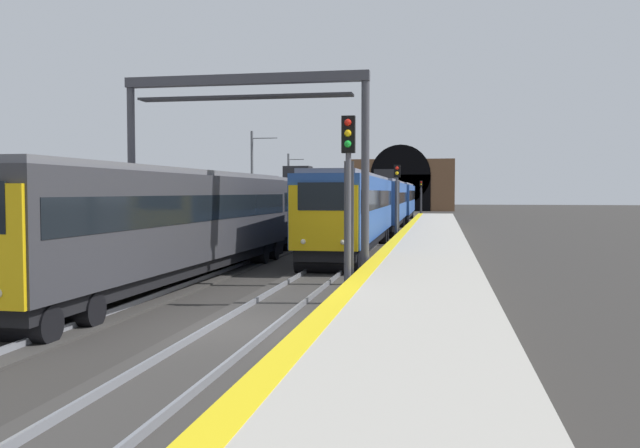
{
  "coord_description": "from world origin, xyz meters",
  "views": [
    {
      "loc": [
        -14.98,
        -4.53,
        3.27
      ],
      "look_at": [
        17.01,
        1.3,
        1.7
      ],
      "focal_mm": 37.42,
      "sensor_mm": 36.0,
      "label": 1
    }
  ],
  "objects_px": {
    "train_main_approaching": "(385,203)",
    "railway_signal_near": "(348,192)",
    "train_adjacent_platform": "(255,211)",
    "railway_signal_far": "(421,196)",
    "overhead_signal_gantry": "(244,126)",
    "catenary_mast_near": "(289,188)",
    "catenary_mast_far": "(252,180)",
    "railway_signal_mid": "(397,199)"
  },
  "relations": [
    {
      "from": "train_main_approaching",
      "to": "railway_signal_near",
      "type": "distance_m",
      "value": 35.43
    },
    {
      "from": "train_main_approaching",
      "to": "train_adjacent_platform",
      "type": "relative_size",
      "value": 1.43
    },
    {
      "from": "railway_signal_far",
      "to": "railway_signal_near",
      "type": "bearing_deg",
      "value": 0.0
    },
    {
      "from": "train_main_approaching",
      "to": "overhead_signal_gantry",
      "type": "xyz_separation_m",
      "value": [
        -31.33,
        2.36,
        3.2
      ]
    },
    {
      "from": "railway_signal_near",
      "to": "catenary_mast_near",
      "type": "height_order",
      "value": "catenary_mast_near"
    },
    {
      "from": "catenary_mast_far",
      "to": "railway_signal_far",
      "type": "bearing_deg",
      "value": -20.12
    },
    {
      "from": "railway_signal_near",
      "to": "overhead_signal_gantry",
      "type": "bearing_deg",
      "value": -133.32
    },
    {
      "from": "railway_signal_far",
      "to": "overhead_signal_gantry",
      "type": "xyz_separation_m",
      "value": [
        -64.94,
        4.28,
        2.8
      ]
    },
    {
      "from": "train_adjacent_platform",
      "to": "catenary_mast_far",
      "type": "height_order",
      "value": "catenary_mast_far"
    },
    {
      "from": "railway_signal_mid",
      "to": "railway_signal_near",
      "type": "bearing_deg",
      "value": 0.0
    },
    {
      "from": "railway_signal_mid",
      "to": "catenary_mast_far",
      "type": "xyz_separation_m",
      "value": [
        13.16,
        12.73,
        1.38
      ]
    },
    {
      "from": "catenary_mast_near",
      "to": "catenary_mast_far",
      "type": "bearing_deg",
      "value": -179.95
    },
    {
      "from": "train_adjacent_platform",
      "to": "railway_signal_mid",
      "type": "xyz_separation_m",
      "value": [
        7.5,
        -6.64,
        0.57
      ]
    },
    {
      "from": "train_main_approaching",
      "to": "railway_signal_near",
      "type": "relative_size",
      "value": 10.78
    },
    {
      "from": "train_main_approaching",
      "to": "catenary_mast_near",
      "type": "bearing_deg",
      "value": -138.99
    },
    {
      "from": "railway_signal_near",
      "to": "catenary_mast_far",
      "type": "height_order",
      "value": "catenary_mast_far"
    },
    {
      "from": "railway_signal_near",
      "to": "railway_signal_mid",
      "type": "bearing_deg",
      "value": -180.0
    },
    {
      "from": "railway_signal_near",
      "to": "catenary_mast_near",
      "type": "xyz_separation_m",
      "value": [
        47.52,
        12.74,
        0.4
      ]
    },
    {
      "from": "railway_signal_near",
      "to": "railway_signal_mid",
      "type": "xyz_separation_m",
      "value": [
        21.09,
        0.0,
        -0.4
      ]
    },
    {
      "from": "train_adjacent_platform",
      "to": "railway_signal_near",
      "type": "distance_m",
      "value": 15.15
    },
    {
      "from": "railway_signal_far",
      "to": "catenary_mast_far",
      "type": "bearing_deg",
      "value": -20.12
    },
    {
      "from": "train_adjacent_platform",
      "to": "railway_signal_mid",
      "type": "height_order",
      "value": "train_adjacent_platform"
    },
    {
      "from": "railway_signal_mid",
      "to": "railway_signal_far",
      "type": "height_order",
      "value": "railway_signal_mid"
    },
    {
      "from": "catenary_mast_near",
      "to": "catenary_mast_far",
      "type": "relative_size",
      "value": 0.87
    },
    {
      "from": "overhead_signal_gantry",
      "to": "catenary_mast_near",
      "type": "bearing_deg",
      "value": 11.01
    },
    {
      "from": "catenary_mast_near",
      "to": "railway_signal_far",
      "type": "bearing_deg",
      "value": -30.69
    },
    {
      "from": "train_adjacent_platform",
      "to": "railway_signal_mid",
      "type": "distance_m",
      "value": 10.03
    },
    {
      "from": "catenary_mast_near",
      "to": "railway_signal_mid",
      "type": "bearing_deg",
      "value": -154.27
    },
    {
      "from": "railway_signal_far",
      "to": "railway_signal_mid",
      "type": "bearing_deg",
      "value": 0.0
    },
    {
      "from": "overhead_signal_gantry",
      "to": "catenary_mast_near",
      "type": "relative_size",
      "value": 1.24
    },
    {
      "from": "train_main_approaching",
      "to": "overhead_signal_gantry",
      "type": "height_order",
      "value": "overhead_signal_gantry"
    },
    {
      "from": "railway_signal_mid",
      "to": "overhead_signal_gantry",
      "type": "relative_size",
      "value": 0.55
    },
    {
      "from": "railway_signal_far",
      "to": "catenary_mast_near",
      "type": "relative_size",
      "value": 0.66
    },
    {
      "from": "railway_signal_far",
      "to": "catenary_mast_near",
      "type": "bearing_deg",
      "value": -30.69
    },
    {
      "from": "train_main_approaching",
      "to": "catenary_mast_near",
      "type": "xyz_separation_m",
      "value": [
        12.15,
        10.82,
        1.28
      ]
    },
    {
      "from": "train_adjacent_platform",
      "to": "overhead_signal_gantry",
      "type": "bearing_deg",
      "value": 15.22
    },
    {
      "from": "train_main_approaching",
      "to": "catenary_mast_far",
      "type": "bearing_deg",
      "value": -84.76
    },
    {
      "from": "train_adjacent_platform",
      "to": "railway_signal_mid",
      "type": "bearing_deg",
      "value": 139.8
    },
    {
      "from": "train_adjacent_platform",
      "to": "overhead_signal_gantry",
      "type": "relative_size",
      "value": 4.6
    },
    {
      "from": "railway_signal_far",
      "to": "overhead_signal_gantry",
      "type": "distance_m",
      "value": 65.14
    },
    {
      "from": "train_main_approaching",
      "to": "catenary_mast_far",
      "type": "relative_size",
      "value": 7.07
    },
    {
      "from": "railway_signal_near",
      "to": "catenary_mast_near",
      "type": "bearing_deg",
      "value": -164.99
    }
  ]
}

